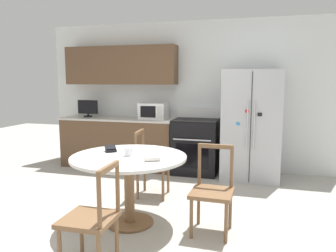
{
  "coord_description": "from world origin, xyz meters",
  "views": [
    {
      "loc": [
        1.28,
        -3.14,
        1.57
      ],
      "look_at": [
        0.08,
        1.15,
        0.95
      ],
      "focal_mm": 35.0,
      "sensor_mm": 36.0,
      "label": 1
    }
  ],
  "objects_px": {
    "microwave": "(153,111)",
    "wallet": "(111,149)",
    "dining_chair_right": "(212,192)",
    "candle_glass": "(129,152)",
    "dining_chair_near": "(92,219)",
    "countertop_tv": "(88,108)",
    "oven_range": "(196,146)",
    "dining_chair_far": "(151,165)",
    "refrigerator": "(251,125)"
  },
  "relations": [
    {
      "from": "oven_range",
      "to": "dining_chair_far",
      "type": "distance_m",
      "value": 1.35
    },
    {
      "from": "countertop_tv",
      "to": "dining_chair_far",
      "type": "bearing_deg",
      "value": -38.16
    },
    {
      "from": "oven_range",
      "to": "wallet",
      "type": "distance_m",
      "value": 2.17
    },
    {
      "from": "oven_range",
      "to": "dining_chair_right",
      "type": "bearing_deg",
      "value": -74.8
    },
    {
      "from": "countertop_tv",
      "to": "dining_chair_right",
      "type": "xyz_separation_m",
      "value": [
        2.63,
        -2.18,
        -0.63
      ]
    },
    {
      "from": "oven_range",
      "to": "countertop_tv",
      "type": "bearing_deg",
      "value": 179.38
    },
    {
      "from": "oven_range",
      "to": "dining_chair_far",
      "type": "relative_size",
      "value": 1.2
    },
    {
      "from": "dining_chair_far",
      "to": "wallet",
      "type": "height_order",
      "value": "dining_chair_far"
    },
    {
      "from": "dining_chair_right",
      "to": "candle_glass",
      "type": "xyz_separation_m",
      "value": [
        -0.9,
        -0.04,
        0.37
      ]
    },
    {
      "from": "dining_chair_far",
      "to": "wallet",
      "type": "bearing_deg",
      "value": -20.98
    },
    {
      "from": "dining_chair_near",
      "to": "wallet",
      "type": "distance_m",
      "value": 1.14
    },
    {
      "from": "oven_range",
      "to": "microwave",
      "type": "height_order",
      "value": "microwave"
    },
    {
      "from": "dining_chair_far",
      "to": "microwave",
      "type": "bearing_deg",
      "value": -167.45
    },
    {
      "from": "refrigerator",
      "to": "wallet",
      "type": "distance_m",
      "value": 2.5
    },
    {
      "from": "oven_range",
      "to": "countertop_tv",
      "type": "height_order",
      "value": "countertop_tv"
    },
    {
      "from": "refrigerator",
      "to": "dining_chair_right",
      "type": "relative_size",
      "value": 1.93
    },
    {
      "from": "dining_chair_far",
      "to": "dining_chair_right",
      "type": "xyz_separation_m",
      "value": [
        0.95,
        -0.86,
        0.0
      ]
    },
    {
      "from": "countertop_tv",
      "to": "dining_chair_right",
      "type": "distance_m",
      "value": 3.47
    },
    {
      "from": "refrigerator",
      "to": "countertop_tv",
      "type": "relative_size",
      "value": 4.54
    },
    {
      "from": "refrigerator",
      "to": "wallet",
      "type": "height_order",
      "value": "refrigerator"
    },
    {
      "from": "dining_chair_near",
      "to": "refrigerator",
      "type": "bearing_deg",
      "value": -22.26
    },
    {
      "from": "refrigerator",
      "to": "oven_range",
      "type": "relative_size",
      "value": 1.61
    },
    {
      "from": "microwave",
      "to": "candle_glass",
      "type": "relative_size",
      "value": 5.11
    },
    {
      "from": "wallet",
      "to": "refrigerator",
      "type": "bearing_deg",
      "value": 53.02
    },
    {
      "from": "refrigerator",
      "to": "microwave",
      "type": "bearing_deg",
      "value": 175.76
    },
    {
      "from": "dining_chair_right",
      "to": "dining_chair_near",
      "type": "distance_m",
      "value": 1.28
    },
    {
      "from": "microwave",
      "to": "dining_chair_near",
      "type": "relative_size",
      "value": 0.52
    },
    {
      "from": "refrigerator",
      "to": "dining_chair_right",
      "type": "height_order",
      "value": "refrigerator"
    },
    {
      "from": "oven_range",
      "to": "wallet",
      "type": "relative_size",
      "value": 6.25
    },
    {
      "from": "dining_chair_far",
      "to": "dining_chair_near",
      "type": "relative_size",
      "value": 1.0
    },
    {
      "from": "countertop_tv",
      "to": "dining_chair_near",
      "type": "xyz_separation_m",
      "value": [
        1.76,
        -3.12,
        -0.63
      ]
    },
    {
      "from": "microwave",
      "to": "dining_chair_near",
      "type": "xyz_separation_m",
      "value": [
        0.5,
        -3.16,
        -0.6
      ]
    },
    {
      "from": "refrigerator",
      "to": "candle_glass",
      "type": "height_order",
      "value": "refrigerator"
    },
    {
      "from": "countertop_tv",
      "to": "dining_chair_near",
      "type": "height_order",
      "value": "countertop_tv"
    },
    {
      "from": "candle_glass",
      "to": "oven_range",
      "type": "bearing_deg",
      "value": 81.75
    },
    {
      "from": "countertop_tv",
      "to": "oven_range",
      "type": "bearing_deg",
      "value": -0.62
    },
    {
      "from": "refrigerator",
      "to": "wallet",
      "type": "relative_size",
      "value": 10.06
    },
    {
      "from": "wallet",
      "to": "countertop_tv",
      "type": "bearing_deg",
      "value": 124.83
    },
    {
      "from": "oven_range",
      "to": "dining_chair_near",
      "type": "height_order",
      "value": "oven_range"
    },
    {
      "from": "dining_chair_far",
      "to": "refrigerator",
      "type": "bearing_deg",
      "value": 129.89
    },
    {
      "from": "refrigerator",
      "to": "oven_range",
      "type": "bearing_deg",
      "value": 176.24
    },
    {
      "from": "dining_chair_near",
      "to": "candle_glass",
      "type": "bearing_deg",
      "value": 1.54
    },
    {
      "from": "dining_chair_near",
      "to": "wallet",
      "type": "bearing_deg",
      "value": 16.08
    },
    {
      "from": "microwave",
      "to": "candle_glass",
      "type": "height_order",
      "value": "microwave"
    },
    {
      "from": "oven_range",
      "to": "dining_chair_near",
      "type": "bearing_deg",
      "value": -95.16
    },
    {
      "from": "microwave",
      "to": "wallet",
      "type": "height_order",
      "value": "microwave"
    },
    {
      "from": "countertop_tv",
      "to": "wallet",
      "type": "relative_size",
      "value": 2.21
    },
    {
      "from": "refrigerator",
      "to": "microwave",
      "type": "xyz_separation_m",
      "value": [
        -1.68,
        0.12,
        0.17
      ]
    },
    {
      "from": "refrigerator",
      "to": "microwave",
      "type": "relative_size",
      "value": 3.69
    },
    {
      "from": "dining_chair_right",
      "to": "wallet",
      "type": "distance_m",
      "value": 1.24
    }
  ]
}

